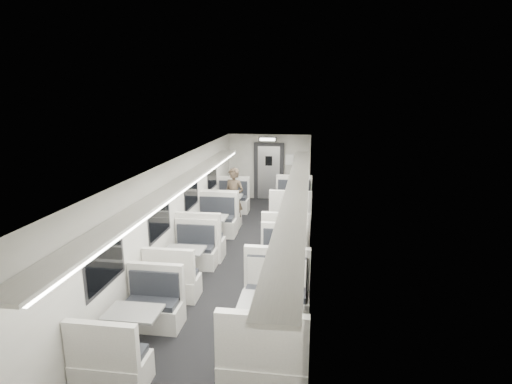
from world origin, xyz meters
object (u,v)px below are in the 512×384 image
(booth_left_d, at_px, (135,331))
(vestibule_door, at_px, (269,172))
(booth_right_c, at_px, (281,273))
(booth_left_a, at_px, (228,207))
(booth_left_c, at_px, (185,264))
(passenger, at_px, (234,198))
(booth_right_b, at_px, (288,231))
(booth_right_a, at_px, (292,209))
(booth_left_b, at_px, (209,231))
(booth_right_d, at_px, (271,325))
(exit_sign, at_px, (268,139))

(booth_left_d, bearing_deg, vestibule_door, 83.90)
(booth_left_d, bearing_deg, booth_right_c, 48.62)
(booth_left_a, xyz_separation_m, vestibule_door, (1.00, 2.60, 0.66))
(booth_left_c, bearing_deg, vestibule_door, 81.78)
(booth_left_a, xyz_separation_m, passenger, (0.34, -0.73, 0.49))
(booth_right_b, height_order, passenger, passenger)
(booth_right_a, bearing_deg, booth_left_b, -132.15)
(booth_left_d, xyz_separation_m, vestibule_door, (1.00, 9.35, 0.69))
(booth_left_c, xyz_separation_m, passenger, (0.34, 3.59, 0.52))
(booth_right_b, distance_m, booth_right_d, 4.34)
(booth_left_a, height_order, booth_left_c, booth_left_a)
(booth_right_d, bearing_deg, booth_left_a, 107.31)
(booth_left_b, bearing_deg, booth_left_d, -90.00)
(booth_left_a, relative_size, booth_right_c, 1.05)
(booth_left_c, xyz_separation_m, booth_right_c, (2.00, -0.16, 0.01))
(booth_right_c, bearing_deg, booth_right_d, -90.00)
(booth_right_d, bearing_deg, booth_left_d, -170.56)
(booth_left_b, distance_m, booth_left_c, 2.00)
(passenger, bearing_deg, exit_sign, 98.25)
(booth_right_a, relative_size, booth_right_d, 1.01)
(booth_right_c, bearing_deg, booth_right_a, 90.00)
(booth_left_c, height_order, booth_right_a, booth_right_a)
(booth_left_a, xyz_separation_m, booth_right_c, (2.00, -4.48, -0.02))
(booth_right_c, bearing_deg, booth_left_b, 132.81)
(booth_left_d, height_order, vestibule_door, vestibule_door)
(vestibule_door, bearing_deg, booth_left_d, -96.10)
(booth_left_a, distance_m, booth_left_c, 4.32)
(exit_sign, bearing_deg, booth_left_c, -98.83)
(booth_left_c, distance_m, booth_right_d, 2.90)
(vestibule_door, bearing_deg, passenger, -101.25)
(passenger, bearing_deg, booth_left_d, -71.84)
(booth_right_c, distance_m, exit_sign, 6.94)
(booth_right_a, relative_size, booth_right_b, 1.05)
(vestibule_door, bearing_deg, booth_left_c, -98.22)
(booth_left_d, bearing_deg, passenger, 86.79)
(booth_left_c, relative_size, vestibule_door, 0.94)
(passenger, xyz_separation_m, vestibule_door, (0.66, 3.33, 0.16))
(vestibule_door, bearing_deg, booth_left_b, -101.48)
(booth_left_c, height_order, vestibule_door, vestibule_door)
(booth_left_a, distance_m, booth_right_d, 6.72)
(booth_right_c, xyz_separation_m, vestibule_door, (-1.00, 7.08, 0.67))
(booth_left_b, bearing_deg, booth_right_a, 47.85)
(booth_left_c, height_order, booth_left_d, booth_left_c)
(vestibule_door, bearing_deg, exit_sign, -90.00)
(booth_left_d, relative_size, booth_right_c, 0.95)
(booth_right_b, distance_m, exit_sign, 4.70)
(booth_left_a, bearing_deg, booth_left_b, -90.00)
(booth_left_b, xyz_separation_m, exit_sign, (1.00, 4.44, 1.88))
(booth_right_d, height_order, exit_sign, exit_sign)
(booth_left_a, xyz_separation_m, booth_right_a, (2.00, -0.11, 0.03))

